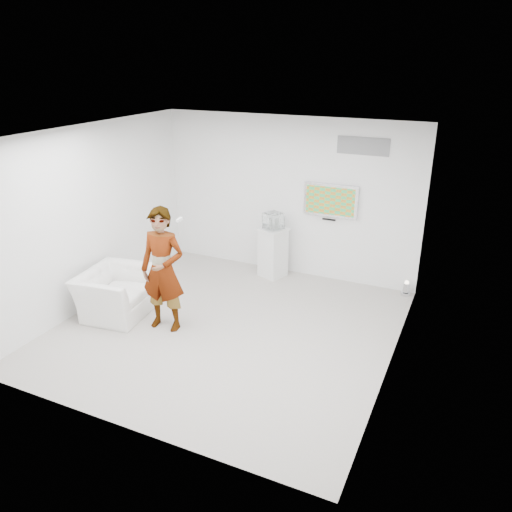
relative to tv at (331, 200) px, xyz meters
name	(u,v)px	position (x,y,z in m)	size (l,w,h in m)	color
room	(226,238)	(-0.85, -2.45, -0.05)	(5.01, 5.01, 3.00)	#A49D96
tv	(331,200)	(0.00, 0.00, 0.00)	(1.00, 0.08, 0.60)	silver
logo_decal	(363,146)	(0.50, 0.04, 1.00)	(0.90, 0.02, 0.30)	slate
person	(163,270)	(-1.74, -2.81, -0.58)	(0.71, 0.47, 1.95)	silver
armchair	(116,293)	(-2.74, -2.78, -1.18)	(1.15, 1.00, 0.75)	silver
pedestal	(273,252)	(-0.99, -0.30, -1.07)	(0.47, 0.47, 0.96)	silver
floor_uplight	(406,288)	(1.50, -0.10, -1.42)	(0.17, 0.17, 0.27)	silver
vitrine	(273,221)	(-0.99, -0.30, -0.44)	(0.30, 0.30, 0.30)	silver
console	(273,223)	(-0.99, -0.30, -0.48)	(0.05, 0.15, 0.20)	silver
wii_remote	(179,220)	(-1.51, -2.63, 0.20)	(0.04, 0.15, 0.04)	silver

